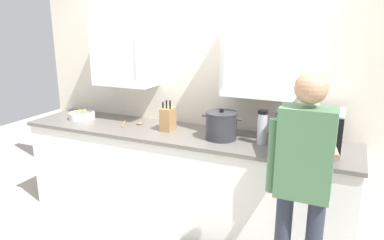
% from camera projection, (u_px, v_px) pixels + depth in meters
% --- Properties ---
extents(back_wall_tiled, '(3.61, 0.44, 2.74)m').
position_uv_depth(back_wall_tiled, '(194.00, 75.00, 3.60)').
color(back_wall_tiled, beige).
rests_on(back_wall_tiled, ground_plane).
extents(counter_unit, '(3.25, 0.68, 0.94)m').
position_uv_depth(counter_unit, '(180.00, 177.00, 3.57)').
color(counter_unit, white).
rests_on(counter_unit, ground_plane).
extents(microwave_oven, '(0.51, 0.70, 0.33)m').
position_uv_depth(microwave_oven, '(307.00, 129.00, 2.97)').
color(microwave_oven, '#B7BABF').
rests_on(microwave_oven, counter_unit).
extents(wooden_spoon, '(0.24, 0.24, 0.02)m').
position_uv_depth(wooden_spoon, '(131.00, 124.00, 3.70)').
color(wooden_spoon, '#A37547').
rests_on(wooden_spoon, counter_unit).
extents(knife_block, '(0.11, 0.15, 0.30)m').
position_uv_depth(knife_block, '(168.00, 119.00, 3.48)').
color(knife_block, '#A37547').
rests_on(knife_block, counter_unit).
extents(stock_pot, '(0.38, 0.28, 0.28)m').
position_uv_depth(stock_pot, '(221.00, 126.00, 3.22)').
color(stock_pot, '#2D2D33').
rests_on(stock_pot, counter_unit).
extents(fruit_bowl, '(0.27, 0.27, 0.10)m').
position_uv_depth(fruit_bowl, '(82.00, 115.00, 3.91)').
color(fruit_bowl, white).
rests_on(fruit_bowl, counter_unit).
extents(thermos_flask, '(0.09, 0.09, 0.30)m').
position_uv_depth(thermos_flask, '(262.00, 127.00, 3.07)').
color(thermos_flask, '#B7BABF').
rests_on(thermos_flask, counter_unit).
extents(person_figure, '(0.44, 0.59, 1.68)m').
position_uv_depth(person_figure, '(303.00, 176.00, 2.29)').
color(person_figure, '#282D3D').
rests_on(person_figure, ground_plane).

